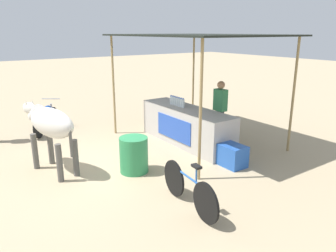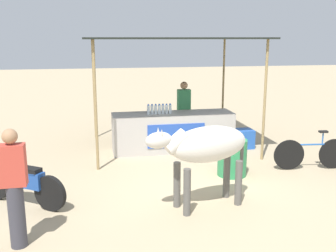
{
  "view_description": "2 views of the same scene",
  "coord_description": "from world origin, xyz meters",
  "px_view_note": "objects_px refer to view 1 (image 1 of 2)",
  "views": [
    {
      "loc": [
        6.5,
        -2.88,
        2.86
      ],
      "look_at": [
        0.42,
        1.32,
        0.72
      ],
      "focal_mm": 35.0,
      "sensor_mm": 36.0,
      "label": 1
    },
    {
      "loc": [
        -1.96,
        -7.16,
        2.79
      ],
      "look_at": [
        -0.26,
        1.53,
        0.79
      ],
      "focal_mm": 42.0,
      "sensor_mm": 36.0,
      "label": 2
    }
  ],
  "objects_px": {
    "cooler_box": "(232,155)",
    "water_barrel": "(134,155)",
    "stall_counter": "(186,126)",
    "bicycle_leaning": "(189,189)",
    "vendor_behind_counter": "(220,112)",
    "motorcycle_parked": "(46,117)",
    "cow": "(50,124)"
  },
  "relations": [
    {
      "from": "motorcycle_parked",
      "to": "bicycle_leaning",
      "type": "height_order",
      "value": "motorcycle_parked"
    },
    {
      "from": "stall_counter",
      "to": "motorcycle_parked",
      "type": "height_order",
      "value": "stall_counter"
    },
    {
      "from": "motorcycle_parked",
      "to": "water_barrel",
      "type": "bearing_deg",
      "value": 9.97
    },
    {
      "from": "motorcycle_parked",
      "to": "cooler_box",
      "type": "bearing_deg",
      "value": 27.86
    },
    {
      "from": "stall_counter",
      "to": "bicycle_leaning",
      "type": "xyz_separation_m",
      "value": [
        2.65,
        -1.99,
        -0.13
      ]
    },
    {
      "from": "water_barrel",
      "to": "motorcycle_parked",
      "type": "height_order",
      "value": "motorcycle_parked"
    },
    {
      "from": "vendor_behind_counter",
      "to": "water_barrel",
      "type": "height_order",
      "value": "vendor_behind_counter"
    },
    {
      "from": "cooler_box",
      "to": "water_barrel",
      "type": "relative_size",
      "value": 0.79
    },
    {
      "from": "cooler_box",
      "to": "motorcycle_parked",
      "type": "distance_m",
      "value": 5.64
    },
    {
      "from": "cooler_box",
      "to": "cow",
      "type": "relative_size",
      "value": 0.32
    },
    {
      "from": "stall_counter",
      "to": "cow",
      "type": "height_order",
      "value": "cow"
    },
    {
      "from": "stall_counter",
      "to": "cooler_box",
      "type": "bearing_deg",
      "value": -3.13
    },
    {
      "from": "stall_counter",
      "to": "cooler_box",
      "type": "xyz_separation_m",
      "value": [
        1.78,
        -0.1,
        -0.24
      ]
    },
    {
      "from": "cooler_box",
      "to": "motorcycle_parked",
      "type": "xyz_separation_m",
      "value": [
        -4.98,
        -2.63,
        0.19
      ]
    },
    {
      "from": "vendor_behind_counter",
      "to": "water_barrel",
      "type": "xyz_separation_m",
      "value": [
        0.37,
        -2.78,
        -0.47
      ]
    },
    {
      "from": "stall_counter",
      "to": "water_barrel",
      "type": "relative_size",
      "value": 3.96
    },
    {
      "from": "cooler_box",
      "to": "cow",
      "type": "distance_m",
      "value": 3.92
    },
    {
      "from": "stall_counter",
      "to": "bicycle_leaning",
      "type": "height_order",
      "value": "stall_counter"
    },
    {
      "from": "stall_counter",
      "to": "vendor_behind_counter",
      "type": "xyz_separation_m",
      "value": [
        0.45,
        0.75,
        0.37
      ]
    },
    {
      "from": "stall_counter",
      "to": "bicycle_leaning",
      "type": "bearing_deg",
      "value": -36.95
    },
    {
      "from": "cow",
      "to": "bicycle_leaning",
      "type": "distance_m",
      "value": 3.22
    },
    {
      "from": "motorcycle_parked",
      "to": "bicycle_leaning",
      "type": "relative_size",
      "value": 0.92
    },
    {
      "from": "cooler_box",
      "to": "water_barrel",
      "type": "xyz_separation_m",
      "value": [
        -0.95,
        -1.93,
        0.14
      ]
    },
    {
      "from": "cooler_box",
      "to": "cow",
      "type": "xyz_separation_m",
      "value": [
        -1.94,
        -3.31,
        0.79
      ]
    },
    {
      "from": "stall_counter",
      "to": "vendor_behind_counter",
      "type": "bearing_deg",
      "value": 58.88
    },
    {
      "from": "stall_counter",
      "to": "bicycle_leaning",
      "type": "relative_size",
      "value": 1.81
    },
    {
      "from": "cow",
      "to": "water_barrel",
      "type": "bearing_deg",
      "value": 54.3
    },
    {
      "from": "stall_counter",
      "to": "water_barrel",
      "type": "xyz_separation_m",
      "value": [
        0.83,
        -2.02,
        -0.1
      ]
    },
    {
      "from": "vendor_behind_counter",
      "to": "motorcycle_parked",
      "type": "bearing_deg",
      "value": -136.41
    },
    {
      "from": "cooler_box",
      "to": "motorcycle_parked",
      "type": "relative_size",
      "value": 0.39
    },
    {
      "from": "stall_counter",
      "to": "cooler_box",
      "type": "height_order",
      "value": "stall_counter"
    },
    {
      "from": "vendor_behind_counter",
      "to": "cow",
      "type": "bearing_deg",
      "value": -98.51
    }
  ]
}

